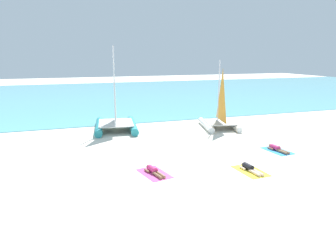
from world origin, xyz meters
TOP-DOWN VIEW (x-y plane):
  - ground_plane at (0.00, 10.00)m, footprint 120.00×120.00m
  - ocean_water at (0.00, 32.24)m, footprint 120.00×40.00m
  - sailboat_teal at (-2.44, 10.49)m, footprint 3.69×5.16m
  - sailboat_white at (5.30, 8.66)m, footprint 3.34×4.42m
  - towel_left at (-2.25, 0.92)m, footprint 1.47×2.09m
  - sunbather_left at (-2.27, 0.99)m, footprint 0.71×1.56m
  - towel_middle at (2.29, -0.27)m, footprint 1.20×1.96m
  - sunbather_middle at (2.29, -0.20)m, footprint 0.56×1.57m
  - towel_right at (5.69, 2.12)m, footprint 1.27×1.99m
  - sunbather_right at (5.69, 2.18)m, footprint 0.58×1.57m

SIDE VIEW (x-z plane):
  - ground_plane at x=0.00m, z-range 0.00..0.00m
  - towel_left at x=-2.25m, z-range 0.00..0.01m
  - towel_middle at x=2.29m, z-range 0.00..0.01m
  - towel_right at x=5.69m, z-range 0.00..0.01m
  - ocean_water at x=0.00m, z-range 0.00..0.05m
  - sunbather_left at x=-2.27m, z-range -0.02..0.28m
  - sunbather_middle at x=2.29m, z-range -0.02..0.28m
  - sunbather_right at x=5.69m, z-range -0.02..0.28m
  - sailboat_white at x=5.30m, z-range -1.81..3.35m
  - sailboat_teal at x=-2.44m, z-range -2.19..4.04m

